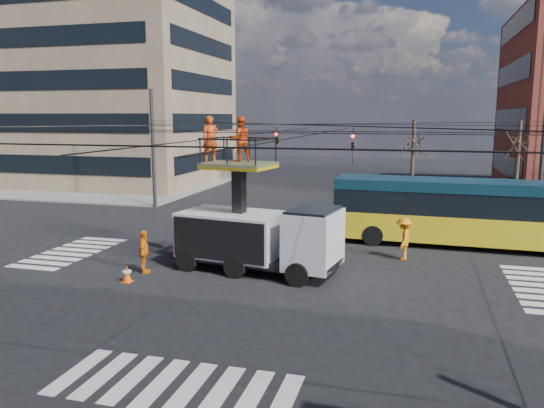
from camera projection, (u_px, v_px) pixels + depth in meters
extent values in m
plane|color=black|center=(281.00, 268.00, 21.91)|extent=(120.00, 120.00, 0.00)
cube|color=slate|center=(112.00, 186.00, 47.34)|extent=(18.00, 18.00, 0.12)
cube|color=#7B5F4E|center=(112.00, 18.00, 47.99)|extent=(18.00, 16.00, 30.00)
cube|color=black|center=(65.00, 165.00, 42.47)|extent=(15.30, 0.12, 1.50)
cube|color=black|center=(207.00, 160.00, 47.74)|extent=(0.12, 13.60, 1.50)
cube|color=black|center=(62.00, 123.00, 41.92)|extent=(15.30, 0.12, 1.50)
cube|color=black|center=(206.00, 122.00, 47.19)|extent=(0.12, 13.60, 1.50)
cube|color=black|center=(59.00, 80.00, 41.37)|extent=(15.30, 0.12, 1.50)
cube|color=black|center=(206.00, 84.00, 46.64)|extent=(0.12, 13.60, 1.50)
cube|color=black|center=(56.00, 36.00, 40.82)|extent=(15.30, 0.12, 1.50)
cube|color=black|center=(205.00, 45.00, 46.09)|extent=(0.12, 13.60, 1.50)
cube|color=black|center=(204.00, 5.00, 45.55)|extent=(0.12, 13.60, 1.50)
cube|color=black|center=(506.00, 165.00, 41.23)|extent=(0.12, 13.60, 1.58)
cube|color=black|center=(510.00, 119.00, 40.65)|extent=(0.12, 13.60, 1.57)
cube|color=black|center=(513.00, 73.00, 40.08)|extent=(0.12, 13.60, 1.57)
cube|color=black|center=(517.00, 25.00, 39.50)|extent=(0.12, 13.60, 1.57)
cylinder|color=#2D2D30|center=(542.00, 156.00, 29.56)|extent=(0.24, 0.24, 8.00)
cylinder|color=#2D2D30|center=(153.00, 149.00, 35.79)|extent=(0.24, 0.24, 8.00)
cylinder|color=black|center=(330.00, 125.00, 32.39)|extent=(24.00, 0.03, 0.03)
cylinder|color=black|center=(26.00, 128.00, 24.09)|extent=(0.03, 24.00, 0.03)
cylinder|color=black|center=(117.00, 146.00, 9.55)|extent=(24.00, 0.03, 0.03)
cylinder|color=black|center=(281.00, 124.00, 20.94)|extent=(24.02, 24.02, 0.03)
cylinder|color=black|center=(281.00, 124.00, 20.94)|extent=(24.02, 24.02, 0.03)
cylinder|color=black|center=(273.00, 133.00, 19.85)|extent=(24.00, 0.03, 0.03)
cylinder|color=black|center=(288.00, 131.00, 22.13)|extent=(24.00, 0.03, 0.03)
cylinder|color=black|center=(252.00, 134.00, 21.32)|extent=(0.03, 24.00, 0.03)
cylinder|color=black|center=(311.00, 135.00, 20.69)|extent=(0.03, 24.00, 0.03)
imported|color=black|center=(353.00, 142.00, 23.28)|extent=(0.16, 0.20, 1.00)
imported|color=black|center=(277.00, 134.00, 26.18)|extent=(0.26, 1.24, 0.50)
cylinder|color=#382B21|center=(412.00, 168.00, 32.97)|extent=(0.24, 0.24, 6.00)
cylinder|color=#382B21|center=(517.00, 171.00, 31.41)|extent=(0.24, 0.24, 6.00)
cube|color=black|center=(253.00, 257.00, 21.53)|extent=(7.25, 3.24, 0.30)
cube|color=silver|center=(314.00, 239.00, 20.32)|extent=(2.14, 2.65, 2.20)
cube|color=black|center=(314.00, 219.00, 20.19)|extent=(1.93, 2.52, 0.80)
cube|color=silver|center=(233.00, 234.00, 21.75)|extent=(4.53, 3.11, 1.80)
cylinder|color=black|center=(298.00, 274.00, 19.55)|extent=(0.94, 0.48, 0.90)
cylinder|color=black|center=(318.00, 259.00, 21.62)|extent=(0.94, 0.48, 0.90)
cylinder|color=black|center=(235.00, 266.00, 20.59)|extent=(0.94, 0.48, 0.90)
cylinder|color=black|center=(260.00, 253.00, 22.67)|extent=(0.94, 0.48, 0.90)
cylinder|color=black|center=(187.00, 260.00, 21.48)|extent=(0.94, 0.48, 0.90)
cylinder|color=black|center=(216.00, 247.00, 23.55)|extent=(0.94, 0.48, 0.90)
cube|color=black|center=(239.00, 200.00, 21.39)|extent=(0.51, 0.51, 2.94)
cube|color=#48492C|center=(239.00, 164.00, 21.15)|extent=(2.89, 2.47, 0.12)
cube|color=yellow|center=(239.00, 167.00, 21.17)|extent=(2.89, 2.47, 0.12)
imported|color=#E0410E|center=(210.00, 139.00, 21.24)|extent=(0.80, 0.71, 1.83)
imported|color=#E0410E|center=(240.00, 139.00, 21.41)|extent=(1.11, 1.06, 1.81)
cube|color=yellow|center=(472.00, 227.00, 25.39)|extent=(13.06, 3.10, 1.30)
cube|color=black|center=(473.00, 203.00, 25.19)|extent=(13.06, 3.05, 1.10)
cube|color=#0C2836|center=(474.00, 186.00, 25.06)|extent=(13.06, 3.10, 0.50)
cube|color=yellow|center=(340.00, 207.00, 27.17)|extent=(0.35, 2.48, 2.80)
cube|color=black|center=(339.00, 229.00, 27.38)|extent=(0.25, 2.60, 0.30)
cube|color=gold|center=(343.00, 183.00, 26.94)|extent=(0.16, 1.60, 0.35)
cylinder|color=black|center=(373.00, 235.00, 25.70)|extent=(1.01, 0.34, 1.00)
cylinder|color=black|center=(378.00, 226.00, 27.92)|extent=(1.01, 0.34, 1.00)
cone|color=#F3550A|center=(127.00, 274.00, 20.07)|extent=(0.36, 0.36, 0.64)
imported|color=orange|center=(144.00, 252.00, 21.11)|extent=(0.75, 1.11, 1.74)
imported|color=orange|center=(404.00, 239.00, 23.06)|extent=(0.76, 1.25, 1.89)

